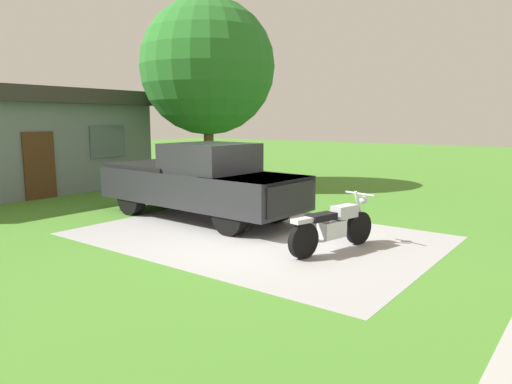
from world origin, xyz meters
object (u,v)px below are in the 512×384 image
at_px(shade_tree, 208,67).
at_px(neighbor_house, 0,140).
at_px(motorcycle, 333,226).
at_px(pickup_truck, 198,181).

bearing_deg(shade_tree, neighbor_house, 137.42).
xyz_separation_m(motorcycle, pickup_truck, (0.64, 4.15, 0.48)).
relative_size(pickup_truck, shade_tree, 0.84).
distance_m(pickup_truck, neighbor_house, 8.57).
bearing_deg(shade_tree, pickup_truck, -140.08).
xyz_separation_m(pickup_truck, neighbor_house, (-0.90, 8.48, 0.84)).
distance_m(shade_tree, neighbor_house, 7.59).
relative_size(motorcycle, neighbor_house, 0.23).
height_order(pickup_truck, shade_tree, shade_tree).
relative_size(pickup_truck, neighbor_house, 0.59).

